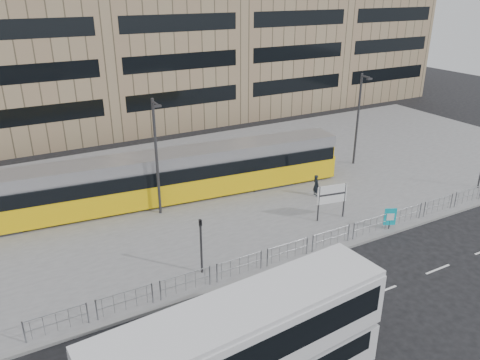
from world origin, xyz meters
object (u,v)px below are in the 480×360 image
ad_panel (390,217)px  station_sign (332,196)px  pedestrian (316,185)px  lamp_post_east (359,116)px  double_decker_bus (245,352)px  traffic_light_west (201,239)px  lamp_post_west (157,153)px  tram (143,180)px

ad_panel → station_sign: bearing=153.6°
station_sign → pedestrian: 3.73m
ad_panel → pedestrian: (-0.90, 6.21, -0.03)m
pedestrian → lamp_post_east: (6.84, 3.64, 3.36)m
double_decker_bus → station_sign: double_decker_bus is taller
double_decker_bus → lamp_post_east: lamp_post_east is taller
lamp_post_east → double_decker_bus: bearing=-140.2°
traffic_light_west → lamp_post_west: lamp_post_west is taller
double_decker_bus → lamp_post_east: 26.25m
traffic_light_west → tram: bearing=102.6°
lamp_post_east → pedestrian: bearing=-152.0°
double_decker_bus → station_sign: size_ratio=4.72×
ad_panel → lamp_post_west: 15.01m
lamp_post_east → lamp_post_west: bearing=-176.9°
tram → pedestrian: 12.10m
station_sign → ad_panel: 3.74m
pedestrian → ad_panel: bearing=-167.7°
double_decker_bus → traffic_light_west: (2.07, 8.20, -0.24)m
tram → traffic_light_west: tram is taller
double_decker_bus → tram: 17.95m
ad_panel → lamp_post_east: 11.98m
station_sign → traffic_light_west: traffic_light_west is taller
ad_panel → pedestrian: 6.28m
lamp_post_west → lamp_post_east: bearing=3.1°
pedestrian → lamp_post_west: (-10.70, 2.69, 3.42)m
tram → traffic_light_west: bearing=-84.8°
pedestrian → traffic_light_west: (-11.20, -4.92, 1.19)m
station_sign → pedestrian: size_ratio=1.49×
station_sign → pedestrian: (1.38, 3.36, -0.84)m
tram → lamp_post_east: lamp_post_east is taller
lamp_post_west → lamp_post_east: lamp_post_west is taller
tram → ad_panel: 16.24m
lamp_post_east → traffic_light_west: bearing=-154.6°
lamp_post_west → pedestrian: bearing=-14.1°
lamp_post_west → tram: bearing=101.4°
double_decker_bus → ad_panel: bearing=21.9°
ad_panel → traffic_light_west: size_ratio=0.45×
tram → lamp_post_west: bearing=-72.8°
ad_panel → pedestrian: bearing=123.1°
traffic_light_west → lamp_post_west: 7.95m
traffic_light_west → lamp_post_east: (18.04, 8.56, 2.17)m
tram → lamp_post_east: bearing=2.4°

